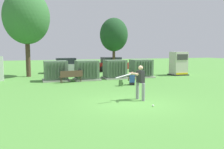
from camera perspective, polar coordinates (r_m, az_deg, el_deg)
name	(u,v)px	position (r m, az deg, el deg)	size (l,w,h in m)	color
ground_plane	(131,103)	(11.11, 4.70, -7.03)	(96.00, 96.00, 0.00)	#51933D
transformer_west	(56,71)	(19.26, -13.66, 0.80)	(2.10, 1.70, 1.62)	#9E9B93
transformer_mid_west	(87,71)	(19.36, -6.21, 0.97)	(2.10, 1.70, 1.62)	#9E9B93
transformer_mid_east	(115,70)	(20.27, 0.71, 1.23)	(2.10, 1.70, 1.62)	#9E9B93
transformer_east	(141,69)	(21.26, 7.16, 1.42)	(2.10, 1.70, 1.62)	#9E9B93
generator_enclosure	(178,64)	(23.86, 16.03, 2.58)	(1.60, 1.40, 2.30)	#262626
park_bench	(71,76)	(18.13, -9.99, -0.25)	(1.84, 0.70, 0.92)	#4C3828
batter	(140,81)	(11.65, 6.79, -1.55)	(1.61, 0.75, 1.74)	gray
sports_ball	(153,106)	(10.57, 10.05, -7.54)	(0.09, 0.09, 0.09)	white
seated_spectator	(132,80)	(16.66, 4.93, -1.29)	(0.65, 0.79, 0.96)	black
backpack	(121,83)	(16.16, 2.17, -2.08)	(0.30, 0.35, 0.44)	#4C723F
tree_left	(26,17)	(23.13, -20.28, 13.08)	(4.17, 4.17, 7.97)	#4C3828
tree_center_left	(114,35)	(26.95, 0.45, 9.72)	(3.21, 3.21, 6.13)	#4C3828
parked_car_leftmost	(65,66)	(25.86, -11.53, 2.10)	(4.28, 2.09, 1.62)	#B2B2B7
parked_car_left_of_center	(110,64)	(27.76, -0.45, 2.49)	(4.33, 2.20, 1.62)	maroon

